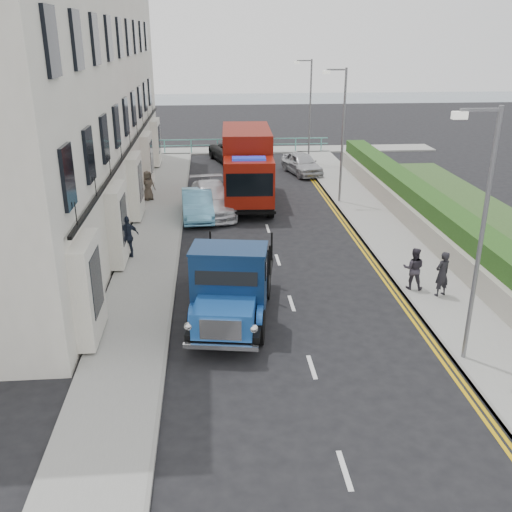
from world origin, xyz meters
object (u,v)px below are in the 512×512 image
bedford_lorry (230,291)px  red_lorry (247,165)px  lamp_mid (341,129)px  lamp_far (308,106)px  parked_car_front (214,279)px  pedestrian_east_near (442,274)px  lamp_near (479,226)px

bedford_lorry → red_lorry: size_ratio=0.79×
lamp_mid → lamp_far: 10.00m
lamp_far → bedford_lorry: bearing=-105.0°
lamp_mid → parked_car_front: lamp_mid is taller
bedford_lorry → pedestrian_east_near: bedford_lorry is taller
lamp_near → red_lorry: (-4.83, 16.69, -1.96)m
red_lorry → pedestrian_east_near: 14.03m
parked_car_front → pedestrian_east_near: (7.77, -0.87, 0.31)m
lamp_far → parked_car_front: lamp_far is taller
lamp_near → bedford_lorry: lamp_near is taller
lamp_near → parked_car_front: bearing=144.5°
lamp_mid → pedestrian_east_near: (1.00, -12.02, -3.07)m
pedestrian_east_near → bedford_lorry: bearing=-11.3°
lamp_far → red_lorry: 10.67m
pedestrian_east_near → lamp_near: bearing=53.5°
lamp_far → bedford_lorry: size_ratio=1.19×
lamp_far → red_lorry: lamp_far is taller
lamp_near → lamp_mid: 16.00m
pedestrian_east_near → parked_car_front: bearing=-28.8°
lamp_mid → red_lorry: lamp_mid is taller
lamp_mid → pedestrian_east_near: 12.45m
lamp_mid → parked_car_front: bearing=-121.3°
lamp_near → pedestrian_east_near: bearing=75.9°
lamp_mid → red_lorry: bearing=171.8°
bedford_lorry → pedestrian_east_near: bearing=20.4°
lamp_far → pedestrian_east_near: bearing=-87.4°
lamp_near → lamp_far: 26.00m
lamp_mid → bedford_lorry: size_ratio=1.19×
parked_car_front → pedestrian_east_near: bearing=-8.4°
lamp_far → parked_car_front: (-6.78, -21.16, -3.38)m
lamp_near → lamp_mid: (0.00, 16.00, 0.00)m
bedford_lorry → red_lorry: red_lorry is taller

